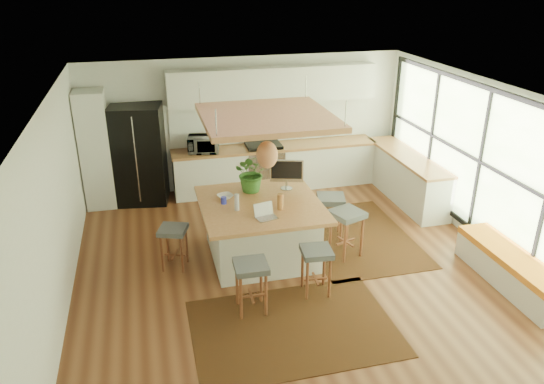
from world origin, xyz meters
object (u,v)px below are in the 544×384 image
object	(u,v)px
island_plant	(252,176)
stool_right_front	(346,235)
island	(261,230)
microwave	(203,142)
stool_near_right	(316,271)
stool_right_back	(330,218)
stool_left_side	(174,246)
laptop	(267,211)
fridge	(140,157)
stool_near_left	(251,288)
monitor	(287,174)

from	to	relation	value
island_plant	stool_right_front	bearing A→B (deg)	-31.64
island	microwave	size ratio (longest dim) A/B	3.11
stool_near_right	stool_right_back	bearing A→B (deg)	63.29
island	island_plant	bearing A→B (deg)	92.52
island	microwave	world-z (taller)	microwave
stool_left_side	laptop	size ratio (longest dim) A/B	2.13
fridge	island	bearing A→B (deg)	-47.45
stool_near_left	stool_near_right	size ratio (longest dim) A/B	1.05
stool_near_left	stool_right_back	bearing A→B (deg)	44.64
stool_right_front	monitor	xyz separation A→B (m)	(-0.78, 0.76, 0.83)
fridge	island_plant	distance (m)	2.81
island	microwave	xyz separation A→B (m)	(-0.55, 2.64, 0.66)
stool_near_left	stool_left_side	size ratio (longest dim) A/B	1.09
laptop	island	bearing A→B (deg)	72.46
stool_near_right	microwave	size ratio (longest dim) A/B	1.19
island	stool_left_side	bearing A→B (deg)	-179.52
stool_near_right	stool_right_front	bearing A→B (deg)	47.69
stool_left_side	microwave	distance (m)	2.88
laptop	stool_right_back	bearing A→B (deg)	19.59
stool_near_right	stool_right_front	xyz separation A→B (m)	(0.80, 0.88, 0.00)
monitor	microwave	world-z (taller)	monitor
stool_near_right	island_plant	world-z (taller)	island_plant
stool_near_right	stool_left_side	xyz separation A→B (m)	(-1.88, 1.19, 0.00)
stool_right_front	laptop	world-z (taller)	laptop
microwave	island	bearing A→B (deg)	-67.45
stool_near_left	monitor	world-z (taller)	monitor
stool_near_right	stool_left_side	bearing A→B (deg)	147.65
fridge	stool_right_front	xyz separation A→B (m)	(3.10, -3.00, -0.57)
stool_near_right	microwave	world-z (taller)	microwave
stool_left_side	stool_near_left	bearing A→B (deg)	-56.71
island	stool_right_back	bearing A→B (deg)	13.89
stool_near_left	stool_right_front	xyz separation A→B (m)	(1.77, 1.08, 0.00)
fridge	stool_near_right	world-z (taller)	fridge
monitor	stool_near_left	bearing A→B (deg)	-101.38
stool_left_side	stool_right_front	bearing A→B (deg)	-6.63
stool_near_right	stool_near_left	bearing A→B (deg)	-168.67
island_plant	stool_right_back	bearing A→B (deg)	-8.07
stool_left_side	island_plant	world-z (taller)	island_plant
island_plant	laptop	bearing A→B (deg)	-90.85
fridge	monitor	size ratio (longest dim) A/B	3.48
island	island_plant	world-z (taller)	island_plant
fridge	stool_right_back	bearing A→B (deg)	-28.73
stool_right_front	monitor	world-z (taller)	monitor
stool_right_back	island_plant	bearing A→B (deg)	171.93
stool_near_right	monitor	size ratio (longest dim) A/B	1.27
fridge	stool_left_side	size ratio (longest dim) A/B	2.84
stool_right_front	stool_left_side	bearing A→B (deg)	173.37
stool_left_side	island_plant	bearing A→B (deg)	20.87
stool_near_left	laptop	xyz separation A→B (m)	(0.42, 0.85, 0.70)
stool_right_back	island	bearing A→B (deg)	-166.11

